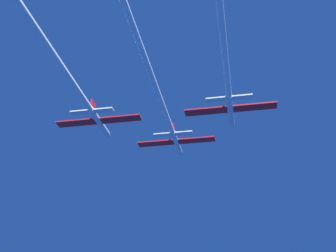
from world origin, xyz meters
The scene contains 3 objects.
jet_lead centered at (0.22, -17.47, 0.60)m, with size 15.20×57.76×2.52m.
jet_left_wing centered at (-11.61, -26.03, -0.04)m, with size 15.20×50.30×2.52m.
jet_right_wing centered at (11.33, -26.20, -0.15)m, with size 15.20×50.16×2.52m.
Camera 1 is at (12.04, -74.01, -35.86)m, focal length 45.53 mm.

